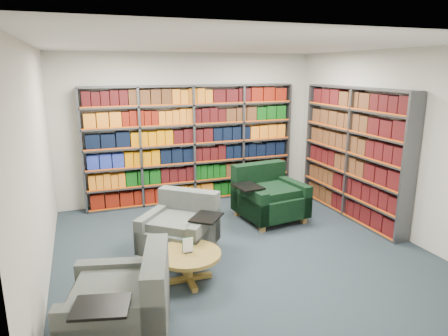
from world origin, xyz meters
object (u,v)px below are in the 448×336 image
object	(u,v)px
chair_green_right	(267,197)
coffee_table	(188,258)
chair_teal_front	(128,305)
chair_teal_left	(182,228)

from	to	relation	value
chair_green_right	coffee_table	distance (m)	2.43
chair_green_right	chair_teal_front	bearing A→B (deg)	-137.51
chair_green_right	coffee_table	world-z (taller)	chair_green_right
chair_teal_front	coffee_table	size ratio (longest dim) A/B	1.53
chair_teal_left	coffee_table	xyz separation A→B (m)	(-0.14, -0.86, -0.03)
chair_teal_front	coffee_table	world-z (taller)	chair_teal_front
chair_green_right	chair_teal_front	size ratio (longest dim) A/B	1.02
chair_green_right	chair_teal_left	bearing A→B (deg)	-156.10
chair_green_right	coffee_table	bearing A→B (deg)	-138.70
chair_teal_left	chair_green_right	size ratio (longest dim) A/B	1.02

